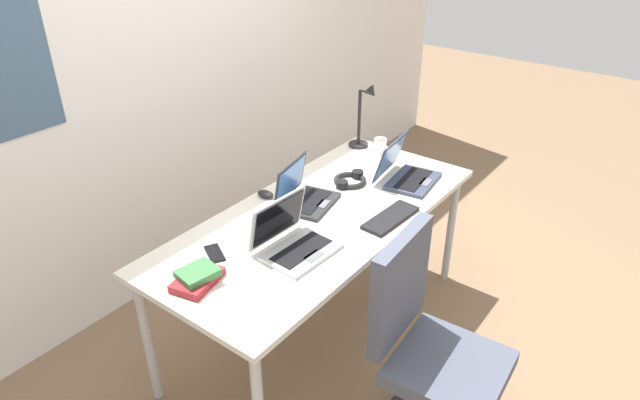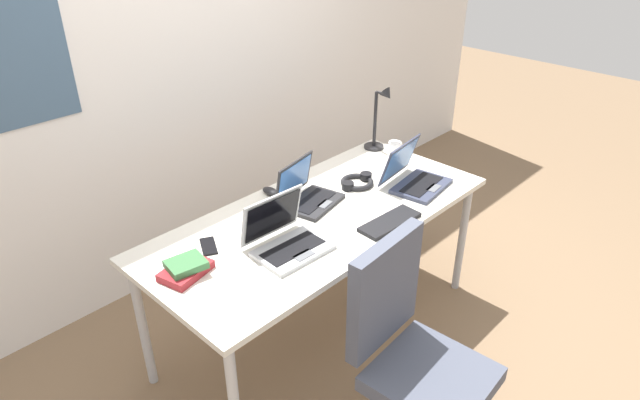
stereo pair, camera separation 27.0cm
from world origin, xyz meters
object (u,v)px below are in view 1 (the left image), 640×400
at_px(computer_mouse, 265,194).
at_px(external_keyboard, 391,218).
at_px(coffee_mug, 380,146).
at_px(headphones, 350,180).
at_px(book_stack, 198,277).
at_px(office_chair, 431,363).
at_px(laptop_mid_desk, 294,241).
at_px(laptop_front_left, 305,195).
at_px(laptop_near_lamp, 406,173).
at_px(desk_lamp, 364,117).
at_px(cell_phone, 215,253).

bearing_deg(computer_mouse, external_keyboard, -75.66).
relative_size(computer_mouse, coffee_mug, 0.85).
relative_size(headphones, coffee_mug, 1.89).
xyz_separation_m(book_stack, office_chair, (0.50, -0.82, -0.37)).
xyz_separation_m(laptop_mid_desk, laptop_front_left, (0.36, 0.22, -0.00)).
height_order(laptop_front_left, external_keyboard, laptop_front_left).
height_order(laptop_front_left, coffee_mug, laptop_front_left).
distance_m(laptop_front_left, book_stack, 0.78).
bearing_deg(laptop_near_lamp, desk_lamp, 61.47).
distance_m(computer_mouse, headphones, 0.47).
relative_size(coffee_mug, office_chair, 0.12).
relative_size(cell_phone, headphones, 0.64).
distance_m(headphones, book_stack, 1.09).
bearing_deg(laptop_front_left, cell_phone, 176.57).
relative_size(laptop_front_left, headphones, 1.57).
bearing_deg(external_keyboard, laptop_near_lamp, 23.31).
relative_size(laptop_near_lamp, headphones, 1.65).
bearing_deg(laptop_front_left, coffee_mug, 1.90).
bearing_deg(computer_mouse, cell_phone, -164.89).
relative_size(laptop_mid_desk, coffee_mug, 2.97).
distance_m(laptop_near_lamp, computer_mouse, 0.77).
bearing_deg(desk_lamp, external_keyboard, -137.73).
xyz_separation_m(laptop_front_left, book_stack, (-0.77, -0.06, -0.02)).
distance_m(computer_mouse, cell_phone, 0.55).
height_order(book_stack, office_chair, office_chair).
xyz_separation_m(laptop_front_left, laptop_near_lamp, (0.52, -0.28, 0.00)).
bearing_deg(office_chair, cell_phone, 108.93).
distance_m(desk_lamp, headphones, 0.52).
xyz_separation_m(external_keyboard, book_stack, (-0.90, 0.37, 0.02)).
xyz_separation_m(laptop_mid_desk, office_chair, (0.08, -0.66, -0.39)).
height_order(laptop_front_left, cell_phone, laptop_front_left).
bearing_deg(computer_mouse, headphones, -36.04).
height_order(laptop_near_lamp, external_keyboard, laptop_near_lamp).
bearing_deg(laptop_mid_desk, headphones, 14.07).
height_order(laptop_front_left, laptop_near_lamp, laptop_near_lamp).
xyz_separation_m(laptop_mid_desk, computer_mouse, (0.28, 0.43, -0.03)).
height_order(laptop_front_left, office_chair, office_chair).
relative_size(external_keyboard, computer_mouse, 3.44).
xyz_separation_m(desk_lamp, book_stack, (-1.53, -0.21, -0.17)).
bearing_deg(coffee_mug, headphones, -169.70).
bearing_deg(laptop_front_left, external_keyboard, -73.84).
bearing_deg(coffee_mug, computer_mouse, 167.83).
distance_m(laptop_near_lamp, coffee_mug, 0.39).
bearing_deg(computer_mouse, coffee_mug, -15.05).
xyz_separation_m(desk_lamp, coffee_mug, (-0.00, -0.12, -0.15)).
relative_size(laptop_mid_desk, office_chair, 0.35).
bearing_deg(cell_phone, book_stack, -123.99).
bearing_deg(laptop_mid_desk, computer_mouse, 56.39).
distance_m(laptop_mid_desk, headphones, 0.70).
relative_size(desk_lamp, laptop_mid_desk, 1.19).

